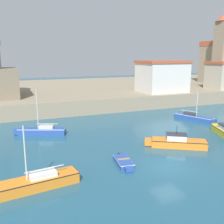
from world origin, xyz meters
name	(u,v)px	position (x,y,z in m)	size (l,w,h in m)	color
ground_plane	(168,167)	(0.00, 0.00, 0.00)	(200.00, 200.00, 0.00)	#235670
quay_seawall	(65,92)	(0.00, 41.57, 1.20)	(120.00, 40.00, 2.41)	gray
sailboat_orange_0	(33,183)	(-11.19, 0.34, 0.49)	(7.15, 2.37, 4.74)	orange
sailboat_blue_1	(194,117)	(13.10, 12.83, 0.41)	(3.39, 6.28, 4.24)	#284C9E
motorboat_orange_2	(177,142)	(3.67, 3.90, 0.52)	(6.06, 4.41, 2.31)	orange
sailboat_blue_3	(41,131)	(-8.87, 13.70, 0.49)	(6.04, 3.28, 5.53)	#284C9E
dinghy_blue_4	(124,162)	(-3.36, 1.89, 0.23)	(1.63, 3.53, 0.50)	#284C9E
harbor_shed_near_wharf	(162,76)	(16.00, 26.28, 5.45)	(8.83, 7.17, 6.03)	silver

